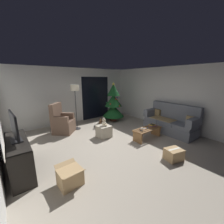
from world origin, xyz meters
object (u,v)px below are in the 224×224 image
object	(u,v)px
remote_graphite	(147,128)
cell_phone	(152,124)
media_shelf	(18,159)
teddy_bear_chestnut_by_tree	(101,122)
book_stack	(152,125)
armchair	(62,122)
television	(14,127)
floor_lamp	(75,92)
ottoman	(104,131)
cardboard_box_open_near_shelf	(70,177)
christmas_tree	(113,104)
coffee_table	(147,132)
teddy_bear_cream	(104,122)
remote_white	(143,128)
couch	(170,122)
remote_black	(141,130)
cardboard_box_taped_mid_floor	(174,154)

from	to	relation	value
remote_graphite	cell_phone	size ratio (longest dim) A/B	1.08
media_shelf	teddy_bear_chestnut_by_tree	distance (m)	3.66
book_stack	teddy_bear_chestnut_by_tree	size ratio (longest dim) A/B	0.98
armchair	television	size ratio (longest dim) A/B	1.34
book_stack	floor_lamp	xyz separation A→B (m)	(-1.85, 2.32, 1.11)
armchair	book_stack	bearing A→B (deg)	-43.25
remote_graphite	ottoman	xyz separation A→B (m)	(-1.11, 1.01, -0.17)
armchair	cardboard_box_open_near_shelf	size ratio (longest dim) A/B	2.08
floor_lamp	ottoman	bearing A→B (deg)	-72.53
christmas_tree	teddy_bear_chestnut_by_tree	bearing A→B (deg)	-171.10
christmas_tree	television	world-z (taller)	christmas_tree
coffee_table	teddy_bear_cream	xyz separation A→B (m)	(-1.09, 1.02, 0.29)
coffee_table	armchair	xyz separation A→B (m)	(-2.11, 2.34, 0.15)
armchair	television	xyz separation A→B (m)	(-1.51, -1.76, 0.66)
remote_white	armchair	size ratio (longest dim) A/B	0.14
book_stack	cardboard_box_open_near_shelf	bearing A→B (deg)	-171.35
ottoman	media_shelf	bearing A→B (deg)	-168.88
floor_lamp	coffee_table	bearing A→B (deg)	-57.27
remote_white	media_shelf	xyz separation A→B (m)	(-3.51, 0.46, -0.02)
cell_phone	christmas_tree	xyz separation A→B (m)	(0.08, 2.33, 0.40)
teddy_bear_cream	couch	bearing A→B (deg)	-26.94
media_shelf	television	xyz separation A→B (m)	(0.03, 0.06, 0.71)
armchair	remote_black	bearing A→B (deg)	-53.00
cell_phone	remote_white	bearing A→B (deg)	-177.57
coffee_table	book_stack	xyz separation A→B (m)	(0.33, 0.04, 0.15)
coffee_table	teddy_bear_cream	distance (m)	1.52
couch	ottoman	distance (m)	2.58
remote_graphite	floor_lamp	xyz separation A→B (m)	(-1.53, 2.35, 1.13)
cardboard_box_taped_mid_floor	cardboard_box_open_near_shelf	world-z (taller)	cardboard_box_open_near_shelf
ottoman	cardboard_box_open_near_shelf	world-z (taller)	ottoman
teddy_bear_chestnut_by_tree	cardboard_box_open_near_shelf	bearing A→B (deg)	-132.63
media_shelf	ottoman	bearing A→B (deg)	11.12
couch	coffee_table	world-z (taller)	couch
coffee_table	remote_black	bearing A→B (deg)	-178.11
christmas_tree	media_shelf	size ratio (longest dim) A/B	1.33
book_stack	ottoman	xyz separation A→B (m)	(-1.43, 0.98, -0.19)
teddy_bear_cream	media_shelf	bearing A→B (deg)	-169.07
couch	cardboard_box_taped_mid_floor	distance (m)	2.03
media_shelf	christmas_tree	bearing A→B (deg)	24.53
remote_white	ottoman	bearing A→B (deg)	-83.01
television	armchair	bearing A→B (deg)	49.23
floor_lamp	media_shelf	size ratio (longest dim) A/B	1.27
television	cardboard_box_open_near_shelf	bearing A→B (deg)	-55.23
remote_black	cardboard_box_open_near_shelf	bearing A→B (deg)	-156.80
remote_white	book_stack	xyz separation A→B (m)	(0.48, -0.02, 0.02)
couch	media_shelf	bearing A→B (deg)	172.19
remote_black	remote_white	bearing A→B (deg)	35.75
remote_white	cardboard_box_taped_mid_floor	xyz separation A→B (m)	(-0.35, -1.30, -0.23)
remote_black	teddy_bear_cream	size ratio (longest dim) A/B	0.55
book_stack	cardboard_box_taped_mid_floor	bearing A→B (deg)	-122.94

